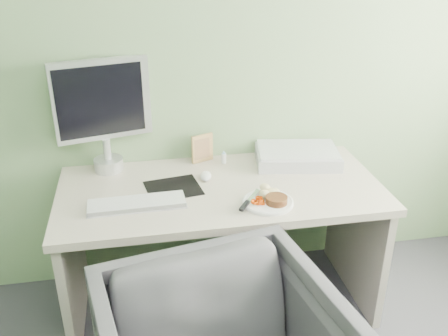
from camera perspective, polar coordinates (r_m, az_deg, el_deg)
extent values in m
plane|color=gray|center=(2.61, -1.88, 13.85)|extent=(3.50, 0.00, 3.50)
cube|color=beige|center=(2.49, -0.37, -2.56)|extent=(1.60, 0.75, 0.04)
cube|color=#A59A8D|center=(2.68, -16.86, -10.74)|extent=(0.04, 0.70, 0.69)
cube|color=#A59A8D|center=(2.89, 14.82, -7.56)|extent=(0.04, 0.70, 0.69)
cylinder|color=white|center=(2.34, 5.04, -3.92)|extent=(0.24, 0.24, 0.01)
cylinder|color=black|center=(2.32, 6.01, -3.64)|extent=(0.11, 0.11, 0.03)
ellipsoid|color=tan|center=(2.37, 5.29, -2.51)|extent=(0.12, 0.10, 0.05)
cube|color=#DA3F04|center=(2.31, 3.90, -3.64)|extent=(0.06, 0.05, 0.04)
cube|color=silver|center=(2.36, 3.38, -3.13)|extent=(0.09, 0.12, 0.01)
cube|color=black|center=(2.26, 2.34, -4.34)|extent=(0.06, 0.08, 0.02)
cube|color=black|center=(2.47, -5.82, -2.29)|extent=(0.29, 0.27, 0.00)
cube|color=white|center=(2.34, -9.94, -3.97)|extent=(0.45, 0.14, 0.02)
ellipsoid|color=white|center=(2.54, -2.08, -0.93)|extent=(0.07, 0.11, 0.04)
cube|color=#AA814F|center=(2.71, -2.50, 2.28)|extent=(0.12, 0.06, 0.16)
cylinder|color=white|center=(2.71, -0.02, 1.11)|extent=(0.03, 0.03, 0.06)
cone|color=#90C7E7|center=(2.70, -0.02, 1.84)|extent=(0.02, 0.02, 0.02)
cube|color=#B8B9C0|center=(2.75, 8.35, 1.32)|extent=(0.48, 0.36, 0.07)
cylinder|color=silver|center=(2.70, -13.04, 0.41)|extent=(0.15, 0.15, 0.07)
cylinder|color=silver|center=(2.67, -13.23, 2.10)|extent=(0.04, 0.04, 0.11)
cube|color=silver|center=(2.60, -13.79, 7.59)|extent=(0.49, 0.16, 0.41)
cube|color=black|center=(2.58, -13.81, 7.42)|extent=(0.42, 0.11, 0.36)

